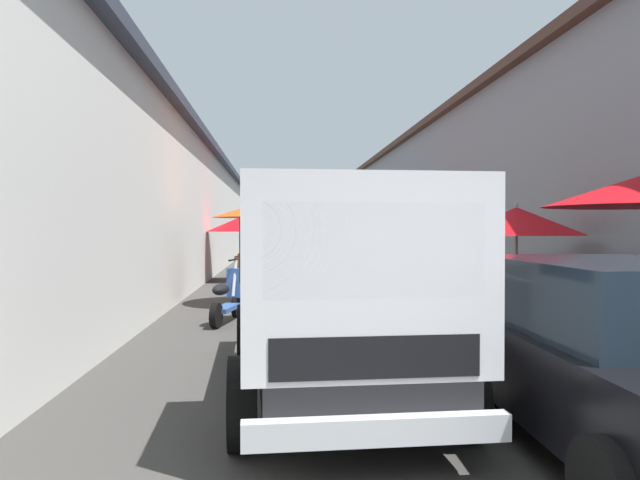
{
  "coord_description": "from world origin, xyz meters",
  "views": [
    {
      "loc": [
        -1.57,
        1.68,
        1.69
      ],
      "look_at": [
        7.94,
        0.96,
        1.52
      ],
      "focal_mm": 32.42,
      "sensor_mm": 36.0,
      "label": 1
    }
  ],
  "objects_px": {
    "fruit_stall_near_left": "(242,230)",
    "fruit_stall_far_right": "(265,224)",
    "vendor_in_shade": "(300,266)",
    "parked_scooter": "(227,298)",
    "vendor_by_crates": "(296,253)",
    "fruit_stall_far_left": "(515,231)",
    "fruit_stall_mid_lane": "(402,231)",
    "delivery_truck": "(341,302)",
    "hatchback_car": "(622,354)"
  },
  "relations": [
    {
      "from": "fruit_stall_near_left",
      "to": "fruit_stall_far_right",
      "type": "height_order",
      "value": "fruit_stall_far_right"
    },
    {
      "from": "vendor_in_shade",
      "to": "parked_scooter",
      "type": "distance_m",
      "value": 2.04
    },
    {
      "from": "fruit_stall_near_left",
      "to": "parked_scooter",
      "type": "relative_size",
      "value": 1.36
    },
    {
      "from": "fruit_stall_near_left",
      "to": "vendor_by_crates",
      "type": "height_order",
      "value": "fruit_stall_near_left"
    },
    {
      "from": "fruit_stall_far_left",
      "to": "fruit_stall_far_right",
      "type": "bearing_deg",
      "value": 55.92
    },
    {
      "from": "fruit_stall_far_left",
      "to": "fruit_stall_near_left",
      "type": "distance_m",
      "value": 10.47
    },
    {
      "from": "fruit_stall_far_left",
      "to": "vendor_by_crates",
      "type": "bearing_deg",
      "value": 21.15
    },
    {
      "from": "fruit_stall_far_left",
      "to": "fruit_stall_mid_lane",
      "type": "xyz_separation_m",
      "value": [
        7.61,
        0.35,
        -0.03
      ]
    },
    {
      "from": "fruit_stall_far_left",
      "to": "fruit_stall_mid_lane",
      "type": "distance_m",
      "value": 7.61
    },
    {
      "from": "delivery_truck",
      "to": "vendor_in_shade",
      "type": "relative_size",
      "value": 3.1
    },
    {
      "from": "fruit_stall_far_left",
      "to": "hatchback_car",
      "type": "xyz_separation_m",
      "value": [
        -5.71,
        1.56,
        -0.94
      ]
    },
    {
      "from": "fruit_stall_far_left",
      "to": "parked_scooter",
      "type": "bearing_deg",
      "value": 82.94
    },
    {
      "from": "vendor_in_shade",
      "to": "vendor_by_crates",
      "type": "bearing_deg",
      "value": -1.23
    },
    {
      "from": "fruit_stall_mid_lane",
      "to": "vendor_in_shade",
      "type": "relative_size",
      "value": 1.45
    },
    {
      "from": "fruit_stall_mid_lane",
      "to": "fruit_stall_near_left",
      "type": "distance_m",
      "value": 5.18
    },
    {
      "from": "fruit_stall_far_left",
      "to": "parked_scooter",
      "type": "relative_size",
      "value": 1.41
    },
    {
      "from": "fruit_stall_mid_lane",
      "to": "vendor_in_shade",
      "type": "bearing_deg",
      "value": 148.65
    },
    {
      "from": "fruit_stall_far_left",
      "to": "fruit_stall_far_right",
      "type": "height_order",
      "value": "fruit_stall_far_right"
    },
    {
      "from": "fruit_stall_near_left",
      "to": "hatchback_car",
      "type": "relative_size",
      "value": 0.57
    },
    {
      "from": "delivery_truck",
      "to": "vendor_by_crates",
      "type": "height_order",
      "value": "delivery_truck"
    },
    {
      "from": "fruit_stall_near_left",
      "to": "delivery_truck",
      "type": "bearing_deg",
      "value": -172.91
    },
    {
      "from": "fruit_stall_near_left",
      "to": "vendor_in_shade",
      "type": "relative_size",
      "value": 1.41
    },
    {
      "from": "vendor_in_shade",
      "to": "parked_scooter",
      "type": "height_order",
      "value": "vendor_in_shade"
    },
    {
      "from": "fruit_stall_far_left",
      "to": "fruit_stall_mid_lane",
      "type": "relative_size",
      "value": 1.02
    },
    {
      "from": "fruit_stall_near_left",
      "to": "vendor_by_crates",
      "type": "distance_m",
      "value": 1.95
    },
    {
      "from": "hatchback_car",
      "to": "parked_scooter",
      "type": "bearing_deg",
      "value": 29.25
    },
    {
      "from": "fruit_stall_far_right",
      "to": "parked_scooter",
      "type": "xyz_separation_m",
      "value": [
        -2.39,
        0.65,
        -1.36
      ]
    },
    {
      "from": "fruit_stall_mid_lane",
      "to": "delivery_truck",
      "type": "height_order",
      "value": "fruit_stall_mid_lane"
    },
    {
      "from": "fruit_stall_near_left",
      "to": "fruit_stall_far_left",
      "type": "bearing_deg",
      "value": -149.28
    },
    {
      "from": "fruit_stall_far_right",
      "to": "vendor_by_crates",
      "type": "distance_m",
      "value": 6.36
    },
    {
      "from": "fruit_stall_near_left",
      "to": "delivery_truck",
      "type": "relative_size",
      "value": 0.45
    },
    {
      "from": "fruit_stall_near_left",
      "to": "delivery_truck",
      "type": "height_order",
      "value": "fruit_stall_near_left"
    },
    {
      "from": "fruit_stall_far_right",
      "to": "hatchback_car",
      "type": "xyz_separation_m",
      "value": [
        -8.73,
        -2.9,
        -1.07
      ]
    },
    {
      "from": "vendor_by_crates",
      "to": "parked_scooter",
      "type": "bearing_deg",
      "value": 169.89
    },
    {
      "from": "fruit_stall_near_left",
      "to": "fruit_stall_far_right",
      "type": "relative_size",
      "value": 0.94
    },
    {
      "from": "fruit_stall_far_left",
      "to": "fruit_stall_near_left",
      "type": "bearing_deg",
      "value": 30.72
    },
    {
      "from": "fruit_stall_far_right",
      "to": "parked_scooter",
      "type": "bearing_deg",
      "value": 164.81
    },
    {
      "from": "fruit_stall_near_left",
      "to": "vendor_in_shade",
      "type": "xyz_separation_m",
      "value": [
        -6.94,
        -1.62,
        -0.75
      ]
    },
    {
      "from": "hatchback_car",
      "to": "delivery_truck",
      "type": "xyz_separation_m",
      "value": [
        0.92,
        2.07,
        0.3
      ]
    },
    {
      "from": "vendor_in_shade",
      "to": "fruit_stall_mid_lane",
      "type": "bearing_deg",
      "value": -31.35
    },
    {
      "from": "fruit_stall_far_left",
      "to": "fruit_stall_near_left",
      "type": "height_order",
      "value": "fruit_stall_near_left"
    },
    {
      "from": "vendor_by_crates",
      "to": "delivery_truck",
      "type": "bearing_deg",
      "value": 179.77
    },
    {
      "from": "fruit_stall_mid_lane",
      "to": "hatchback_car",
      "type": "relative_size",
      "value": 0.59
    },
    {
      "from": "delivery_truck",
      "to": "fruit_stall_near_left",
      "type": "bearing_deg",
      "value": 7.09
    },
    {
      "from": "hatchback_car",
      "to": "delivery_truck",
      "type": "bearing_deg",
      "value": 66.02
    },
    {
      "from": "hatchback_car",
      "to": "parked_scooter",
      "type": "height_order",
      "value": "hatchback_car"
    },
    {
      "from": "vendor_by_crates",
      "to": "vendor_in_shade",
      "type": "height_order",
      "value": "vendor_in_shade"
    },
    {
      "from": "vendor_in_shade",
      "to": "delivery_truck",
      "type": "bearing_deg",
      "value": -179.18
    },
    {
      "from": "vendor_in_shade",
      "to": "fruit_stall_far_right",
      "type": "bearing_deg",
      "value": 37.37
    },
    {
      "from": "vendor_in_shade",
      "to": "parked_scooter",
      "type": "relative_size",
      "value": 0.96
    }
  ]
}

